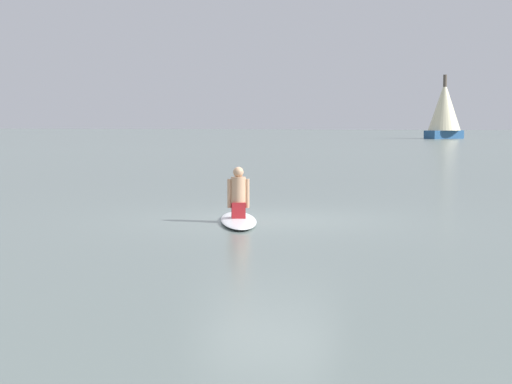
# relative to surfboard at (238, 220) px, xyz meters

# --- Properties ---
(ground_plane) EXTENTS (400.00, 400.00, 0.00)m
(ground_plane) POSITION_rel_surfboard_xyz_m (-0.54, 0.34, -0.04)
(ground_plane) COLOR slate
(surfboard) EXTENTS (2.84, 1.81, 0.09)m
(surfboard) POSITION_rel_surfboard_xyz_m (0.00, 0.00, 0.00)
(surfboard) COLOR white
(surfboard) RESTS_ON ground
(person_paddler) EXTENTS (0.38, 0.39, 0.92)m
(person_paddler) POSITION_rel_surfboard_xyz_m (-0.00, 0.00, 0.46)
(person_paddler) COLOR #A51E23
(person_paddler) RESTS_ON surfboard
(sailboat_distant) EXTENTS (5.23, 4.85, 7.07)m
(sailboat_distant) POSITION_rel_surfboard_xyz_m (-81.74, -10.85, 3.30)
(sailboat_distant) COLOR navy
(sailboat_distant) RESTS_ON ground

